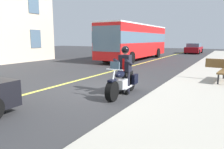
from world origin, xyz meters
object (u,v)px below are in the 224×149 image
object	(u,v)px
motorcycle_main	(123,82)
rider_main	(125,66)
car_dark	(194,48)
bus_far	(136,40)

from	to	relation	value
motorcycle_main	rider_main	size ratio (longest dim) A/B	1.27
car_dark	bus_far	bearing A→B (deg)	-16.50
motorcycle_main	car_dark	size ratio (longest dim) A/B	0.48
bus_far	car_dark	size ratio (longest dim) A/B	2.40
bus_far	rider_main	bearing A→B (deg)	22.02
motorcycle_main	bus_far	xyz separation A→B (m)	(-12.19, -4.87, 1.42)
motorcycle_main	rider_main	distance (m)	0.61
rider_main	car_dark	world-z (taller)	rider_main
motorcycle_main	bus_far	distance (m)	13.20
rider_main	car_dark	bearing A→B (deg)	-176.91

